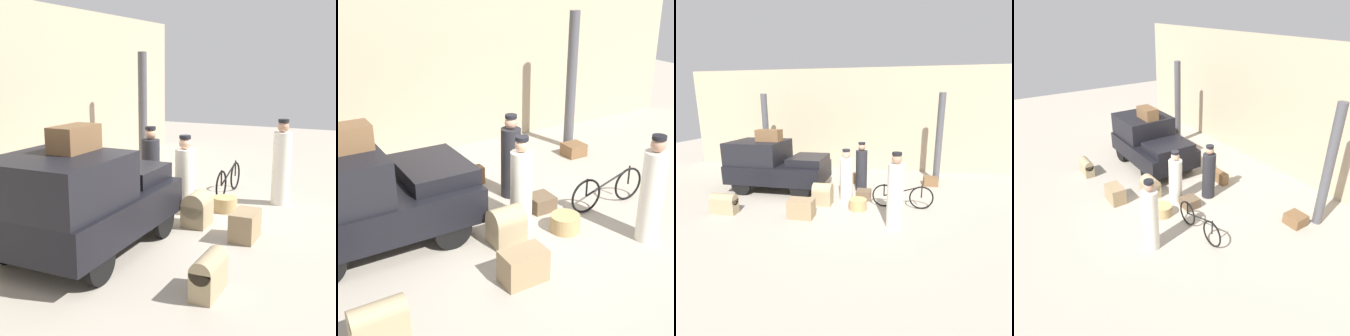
% 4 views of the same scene
% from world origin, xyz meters
% --- Properties ---
extents(ground_plane, '(30.00, 30.00, 0.00)m').
position_xyz_m(ground_plane, '(0.00, 0.00, 0.00)').
color(ground_plane, '#A89E8E').
extents(station_building_facade, '(16.00, 0.15, 4.50)m').
position_xyz_m(station_building_facade, '(0.00, 4.08, 2.25)').
color(station_building_facade, tan).
rests_on(station_building_facade, ground).
extents(canopy_pillar_right, '(0.25, 0.25, 3.38)m').
position_xyz_m(canopy_pillar_right, '(3.45, 2.52, 1.69)').
color(canopy_pillar_right, '#4C4C51').
rests_on(canopy_pillar_right, ground).
extents(truck, '(3.31, 1.87, 1.72)m').
position_xyz_m(truck, '(-2.35, 0.51, 0.91)').
color(truck, black).
rests_on(truck, ground).
extents(bicycle, '(1.75, 0.04, 0.73)m').
position_xyz_m(bicycle, '(2.07, -0.51, 0.35)').
color(bicycle, black).
rests_on(bicycle, ground).
extents(wicker_basket, '(0.52, 0.52, 0.30)m').
position_xyz_m(wicker_basket, '(0.80, -0.84, 0.15)').
color(wicker_basket, tan).
rests_on(wicker_basket, ground).
extents(porter_standing_middle, '(0.40, 0.40, 1.71)m').
position_xyz_m(porter_standing_middle, '(0.70, 0.85, 0.78)').
color(porter_standing_middle, '#232328').
rests_on(porter_standing_middle, ground).
extents(porter_with_bicycle, '(0.40, 0.40, 1.63)m').
position_xyz_m(porter_with_bicycle, '(0.33, -0.12, 0.74)').
color(porter_with_bicycle, silver).
rests_on(porter_with_bicycle, ground).
extents(porter_lifting_near_truck, '(0.39, 0.39, 1.88)m').
position_xyz_m(porter_lifting_near_truck, '(1.83, -1.78, 0.86)').
color(porter_lifting_near_truck, silver).
rests_on(porter_lifting_near_truck, ground).
extents(trunk_large_brown, '(0.56, 0.46, 0.66)m').
position_xyz_m(trunk_large_brown, '(-0.30, -0.65, 0.33)').
color(trunk_large_brown, '#9E8966').
rests_on(trunk_large_brown, ground).
extents(suitcase_small_leather, '(0.50, 0.47, 0.31)m').
position_xyz_m(suitcase_small_leather, '(3.18, 1.94, 0.15)').
color(suitcase_small_leather, brown).
rests_on(suitcase_small_leather, ground).
extents(suitcase_tan_flat, '(0.46, 0.47, 0.29)m').
position_xyz_m(suitcase_tan_flat, '(0.87, 0.03, 0.14)').
color(suitcase_tan_flat, brown).
rests_on(suitcase_tan_flat, ground).
extents(trunk_wicker_pale, '(0.71, 0.31, 0.58)m').
position_xyz_m(trunk_wicker_pale, '(-2.81, -1.81, 0.30)').
color(trunk_wicker_pale, '#9E8966').
rests_on(trunk_wicker_pale, ground).
extents(suitcase_black_upright, '(0.68, 0.42, 0.51)m').
position_xyz_m(suitcase_black_upright, '(-0.62, -1.68, 0.25)').
color(suitcase_black_upright, '#937A56').
rests_on(suitcase_black_upright, ground).
extents(trunk_umber_medium, '(0.66, 0.26, 0.38)m').
position_xyz_m(trunk_umber_medium, '(0.18, 1.72, 0.19)').
color(trunk_umber_medium, brown).
rests_on(trunk_umber_medium, ground).
extents(trunk_on_truck_roof, '(0.83, 0.46, 0.40)m').
position_xyz_m(trunk_on_truck_roof, '(-2.49, 0.51, 1.92)').
color(trunk_on_truck_roof, brown).
rests_on(trunk_on_truck_roof, truck).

